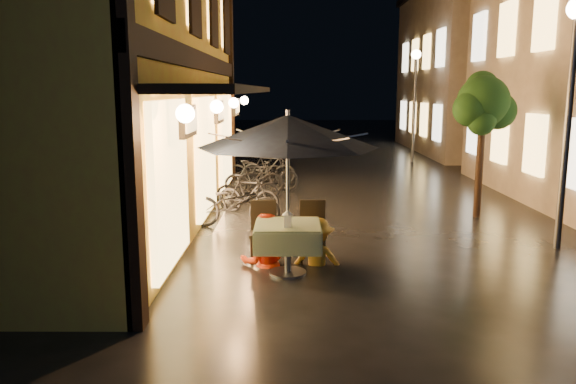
{
  "coord_description": "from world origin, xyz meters",
  "views": [
    {
      "loc": [
        -1.68,
        -7.54,
        2.74
      ],
      "look_at": [
        -1.72,
        1.18,
        1.15
      ],
      "focal_mm": 35.0,
      "sensor_mm": 36.0,
      "label": 1
    }
  ],
  "objects_px": {
    "streetlamp_near": "(572,79)",
    "bicycle_0": "(234,204)",
    "cafe_table": "(288,236)",
    "person_orange": "(264,215)",
    "table_lantern": "(288,218)",
    "person_yellow": "(317,219)",
    "patio_umbrella": "(288,131)"
  },
  "relations": [
    {
      "from": "streetlamp_near",
      "to": "table_lantern",
      "type": "distance_m",
      "value": 5.38
    },
    {
      "from": "person_yellow",
      "to": "cafe_table",
      "type": "bearing_deg",
      "value": 54.03
    },
    {
      "from": "patio_umbrella",
      "to": "person_yellow",
      "type": "distance_m",
      "value": 1.59
    },
    {
      "from": "patio_umbrella",
      "to": "bicycle_0",
      "type": "height_order",
      "value": "patio_umbrella"
    },
    {
      "from": "person_orange",
      "to": "cafe_table",
      "type": "bearing_deg",
      "value": 120.74
    },
    {
      "from": "cafe_table",
      "to": "streetlamp_near",
      "type": "bearing_deg",
      "value": 16.74
    },
    {
      "from": "person_orange",
      "to": "patio_umbrella",
      "type": "bearing_deg",
      "value": 120.74
    },
    {
      "from": "cafe_table",
      "to": "bicycle_0",
      "type": "bearing_deg",
      "value": 110.39
    },
    {
      "from": "cafe_table",
      "to": "patio_umbrella",
      "type": "height_order",
      "value": "patio_umbrella"
    },
    {
      "from": "cafe_table",
      "to": "patio_umbrella",
      "type": "xyz_separation_m",
      "value": [
        0.0,
        -0.0,
        1.56
      ]
    },
    {
      "from": "person_orange",
      "to": "person_yellow",
      "type": "relative_size",
      "value": 1.11
    },
    {
      "from": "streetlamp_near",
      "to": "patio_umbrella",
      "type": "bearing_deg",
      "value": -163.26
    },
    {
      "from": "cafe_table",
      "to": "person_orange",
      "type": "height_order",
      "value": "person_orange"
    },
    {
      "from": "cafe_table",
      "to": "person_yellow",
      "type": "xyz_separation_m",
      "value": [
        0.47,
        0.54,
        0.14
      ]
    },
    {
      "from": "cafe_table",
      "to": "bicycle_0",
      "type": "xyz_separation_m",
      "value": [
        -1.09,
        2.94,
        -0.1
      ]
    },
    {
      "from": "patio_umbrella",
      "to": "bicycle_0",
      "type": "xyz_separation_m",
      "value": [
        -1.09,
        2.94,
        -1.66
      ]
    },
    {
      "from": "table_lantern",
      "to": "bicycle_0",
      "type": "relative_size",
      "value": 0.13
    },
    {
      "from": "table_lantern",
      "to": "bicycle_0",
      "type": "bearing_deg",
      "value": 109.13
    },
    {
      "from": "bicycle_0",
      "to": "patio_umbrella",
      "type": "bearing_deg",
      "value": -156.64
    },
    {
      "from": "patio_umbrella",
      "to": "bicycle_0",
      "type": "bearing_deg",
      "value": 110.39
    },
    {
      "from": "patio_umbrella",
      "to": "person_yellow",
      "type": "height_order",
      "value": "patio_umbrella"
    },
    {
      "from": "bicycle_0",
      "to": "cafe_table",
      "type": "bearing_deg",
      "value": -156.64
    },
    {
      "from": "streetlamp_near",
      "to": "bicycle_0",
      "type": "distance_m",
      "value": 6.48
    },
    {
      "from": "patio_umbrella",
      "to": "table_lantern",
      "type": "relative_size",
      "value": 10.6
    },
    {
      "from": "patio_umbrella",
      "to": "table_lantern",
      "type": "bearing_deg",
      "value": -90.0
    },
    {
      "from": "person_orange",
      "to": "table_lantern",
      "type": "bearing_deg",
      "value": 111.95
    },
    {
      "from": "table_lantern",
      "to": "person_yellow",
      "type": "bearing_deg",
      "value": 58.0
    },
    {
      "from": "cafe_table",
      "to": "person_yellow",
      "type": "bearing_deg",
      "value": 48.99
    },
    {
      "from": "streetlamp_near",
      "to": "person_orange",
      "type": "xyz_separation_m",
      "value": [
        -5.1,
        -0.91,
        -2.11
      ]
    },
    {
      "from": "cafe_table",
      "to": "person_orange",
      "type": "bearing_deg",
      "value": 126.39
    },
    {
      "from": "patio_umbrella",
      "to": "streetlamp_near",
      "type": "bearing_deg",
      "value": 16.74
    },
    {
      "from": "streetlamp_near",
      "to": "cafe_table",
      "type": "xyz_separation_m",
      "value": [
        -4.72,
        -1.42,
        -2.33
      ]
    }
  ]
}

